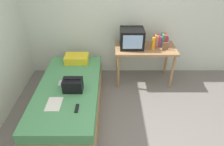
# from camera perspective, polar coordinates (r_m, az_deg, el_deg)

# --- Properties ---
(ground_plane) EXTENTS (8.00, 8.00, 0.00)m
(ground_plane) POSITION_cam_1_polar(r_m,az_deg,el_deg) (3.02, 3.97, -19.89)
(ground_plane) COLOR slate
(wall_back) EXTENTS (5.20, 0.10, 2.60)m
(wall_back) POSITION_cam_1_polar(r_m,az_deg,el_deg) (3.95, 3.08, 17.18)
(wall_back) COLOR silver
(wall_back) RESTS_ON ground
(bed) EXTENTS (1.00, 2.00, 0.51)m
(bed) POSITION_cam_1_polar(r_m,az_deg,el_deg) (3.38, -12.09, -7.23)
(bed) COLOR #9E754C
(bed) RESTS_ON ground
(desk) EXTENTS (1.16, 0.60, 0.76)m
(desk) POSITION_cam_1_polar(r_m,az_deg,el_deg) (3.86, 9.77, 6.09)
(desk) COLOR #9E754C
(desk) RESTS_ON ground
(tv) EXTENTS (0.44, 0.39, 0.36)m
(tv) POSITION_cam_1_polar(r_m,az_deg,el_deg) (3.72, 5.97, 10.04)
(tv) COLOR black
(tv) RESTS_ON desk
(water_bottle) EXTENTS (0.06, 0.06, 0.25)m
(water_bottle) POSITION_cam_1_polar(r_m,az_deg,el_deg) (3.70, 12.13, 8.34)
(water_bottle) COLOR orange
(water_bottle) RESTS_ON desk
(book_row) EXTENTS (0.25, 0.17, 0.25)m
(book_row) POSITION_cam_1_polar(r_m,az_deg,el_deg) (3.89, 14.29, 9.17)
(book_row) COLOR #CC7233
(book_row) RESTS_ON desk
(picture_frame) EXTENTS (0.11, 0.02, 0.14)m
(picture_frame) POSITION_cam_1_polar(r_m,az_deg,el_deg) (3.78, 15.54, 7.56)
(picture_frame) COLOR brown
(picture_frame) RESTS_ON desk
(pillow) EXTENTS (0.44, 0.29, 0.14)m
(pillow) POSITION_cam_1_polar(r_m,az_deg,el_deg) (3.81, -10.11, 4.19)
(pillow) COLOR yellow
(pillow) RESTS_ON bed
(handbag) EXTENTS (0.30, 0.20, 0.22)m
(handbag) POSITION_cam_1_polar(r_m,az_deg,el_deg) (3.06, -11.22, -3.43)
(handbag) COLOR black
(handbag) RESTS_ON bed
(magazine) EXTENTS (0.21, 0.29, 0.01)m
(magazine) POSITION_cam_1_polar(r_m,az_deg,el_deg) (2.94, -16.46, -8.64)
(magazine) COLOR white
(magazine) RESTS_ON bed
(remote_dark) EXTENTS (0.04, 0.16, 0.02)m
(remote_dark) POSITION_cam_1_polar(r_m,az_deg,el_deg) (2.79, -10.10, -10.11)
(remote_dark) COLOR black
(remote_dark) RESTS_ON bed
(remote_silver) EXTENTS (0.04, 0.14, 0.02)m
(remote_silver) POSITION_cam_1_polar(r_m,az_deg,el_deg) (3.29, -14.78, -2.89)
(remote_silver) COLOR #B7B7BC
(remote_silver) RESTS_ON bed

